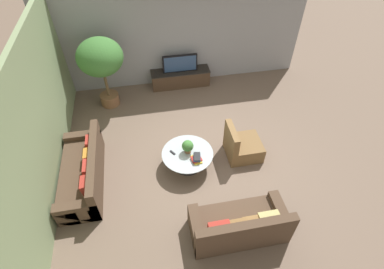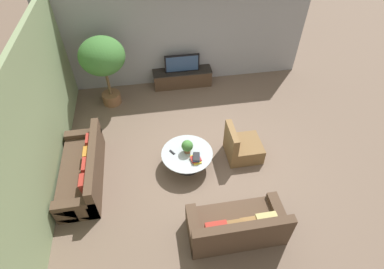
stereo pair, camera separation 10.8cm
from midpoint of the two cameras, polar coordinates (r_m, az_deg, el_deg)
ground_plane at (r=7.29m, az=2.09°, el=-3.79°), size 24.00×24.00×0.00m
back_wall_stone at (r=8.97m, az=-1.83°, el=18.51°), size 7.40×0.12×3.00m
side_wall_left at (r=6.68m, az=-26.55°, el=2.96°), size 0.12×7.40×3.00m
media_console at (r=9.31m, az=-1.50°, el=10.78°), size 1.77×0.50×0.50m
television at (r=9.04m, az=-1.55°, el=13.40°), size 1.03×0.13×0.53m
coffee_table at (r=6.84m, az=-0.49°, el=-4.24°), size 1.17×1.17×0.42m
couch_by_wall at (r=6.99m, az=-19.54°, el=-6.49°), size 0.84×2.15×0.84m
couch_near_entry at (r=5.92m, az=9.10°, el=-16.90°), size 1.82×0.84×0.84m
armchair_wicker at (r=7.18m, az=9.85°, el=-2.39°), size 0.80×0.76×0.86m
potted_palm_tall at (r=8.25m, az=-16.31°, el=13.69°), size 1.19×1.19×1.99m
potted_plant_tabletop at (r=6.64m, az=-0.44°, el=-2.26°), size 0.26×0.26×0.33m
book_stack at (r=6.58m, az=1.25°, el=-4.56°), size 0.25×0.31×0.12m
remote_black at (r=6.76m, az=-3.34°, el=-3.39°), size 0.12×0.16×0.02m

